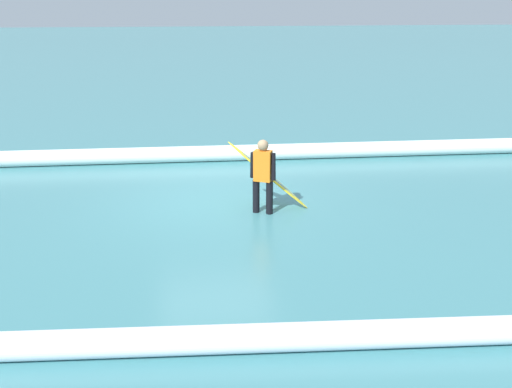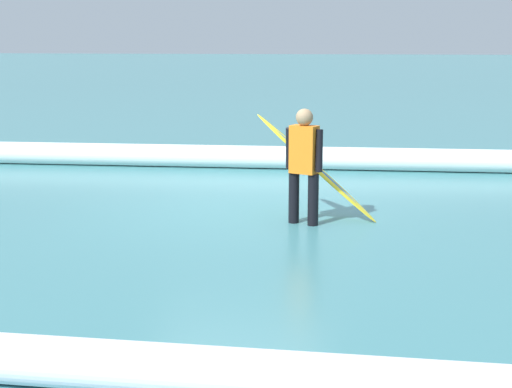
# 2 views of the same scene
# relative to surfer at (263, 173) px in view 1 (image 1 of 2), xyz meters

# --- Properties ---
(ground_plane) EXTENTS (148.15, 148.15, 0.00)m
(ground_plane) POSITION_rel_surfer_xyz_m (0.94, -0.81, -0.84)
(ground_plane) COLOR teal
(surfer) EXTENTS (0.48, 0.34, 1.50)m
(surfer) POSITION_rel_surfer_xyz_m (0.00, 0.00, 0.00)
(surfer) COLOR black
(surfer) RESTS_ON ground_plane
(surfboard) EXTENTS (1.68, 0.60, 1.40)m
(surfboard) POSITION_rel_surfer_xyz_m (-0.15, -0.33, -0.15)
(surfboard) COLOR yellow
(surfboard) RESTS_ON ground_plane
(wave_crest_foreground) EXTENTS (25.29, 0.66, 0.41)m
(wave_crest_foreground) POSITION_rel_surfer_xyz_m (-0.05, -4.10, -0.63)
(wave_crest_foreground) COLOR white
(wave_crest_foreground) RESTS_ON ground_plane
(wave_crest_midground) EXTENTS (14.94, 1.18, 0.36)m
(wave_crest_midground) POSITION_rel_surfer_xyz_m (1.03, 4.92, -0.66)
(wave_crest_midground) COLOR white
(wave_crest_midground) RESTS_ON ground_plane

